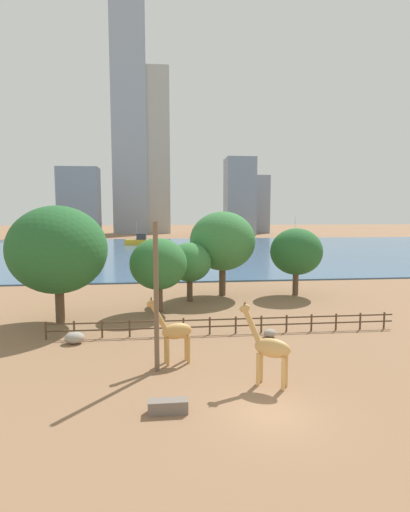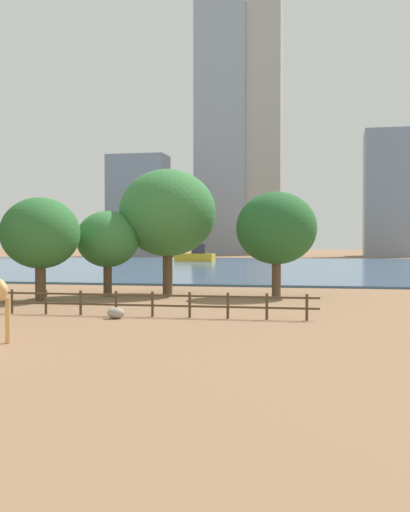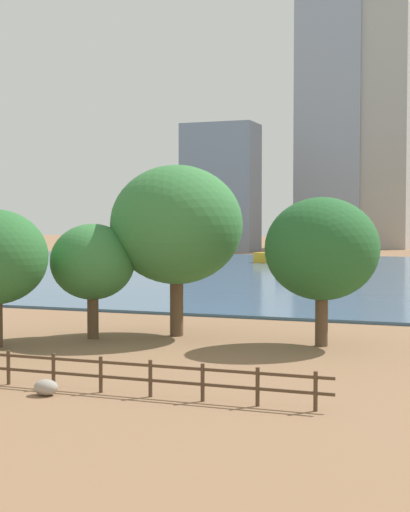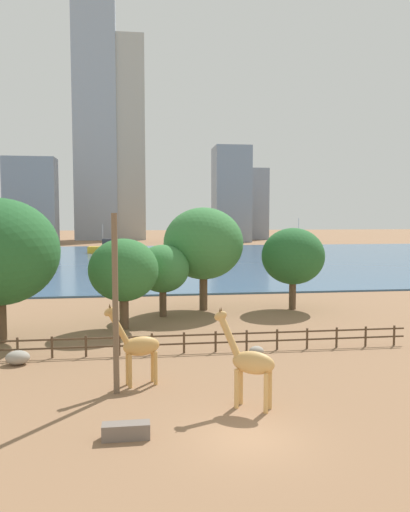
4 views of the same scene
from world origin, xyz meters
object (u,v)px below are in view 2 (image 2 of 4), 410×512
(tree_left_small, at_px, (276,228))
(boat_tug, at_px, (196,255))
(boulder_by_pole, at_px, (116,313))
(tree_right_tall, at_px, (40,233))
(tree_center_broad, at_px, (167,213))
(tree_right_small, at_px, (107,239))

(tree_left_small, relative_size, boat_tug, 1.00)
(tree_left_small, distance_m, boat_tug, 72.42)
(boulder_by_pole, xyz_separation_m, tree_right_tall, (-8.05, 8.30, 4.10))
(tree_center_broad, height_order, tree_left_small, tree_center_broad)
(tree_right_small, bearing_deg, tree_left_small, 8.48)
(boulder_by_pole, bearing_deg, boat_tug, 99.47)
(tree_right_small, distance_m, boat_tug, 71.68)
(tree_center_broad, distance_m, tree_right_small, 4.85)
(tree_left_small, bearing_deg, boulder_by_pole, -115.54)
(tree_center_broad, relative_size, tree_left_small, 1.25)
(tree_center_broad, relative_size, tree_right_tall, 1.36)
(tree_left_small, height_order, tree_right_small, tree_left_small)
(boulder_by_pole, height_order, tree_left_small, tree_left_small)
(tree_left_small, relative_size, tree_right_small, 1.22)
(tree_center_broad, relative_size, tree_right_small, 1.52)
(boulder_by_pole, bearing_deg, tree_right_tall, 134.15)
(tree_left_small, bearing_deg, tree_center_broad, 175.18)
(tree_right_tall, relative_size, boat_tug, 0.92)
(tree_center_broad, distance_m, tree_left_small, 8.11)
(boulder_by_pole, xyz_separation_m, boat_tug, (-13.93, 83.49, 0.99))
(tree_right_small, bearing_deg, boulder_by_pole, -68.28)
(tree_right_tall, height_order, tree_left_small, tree_left_small)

